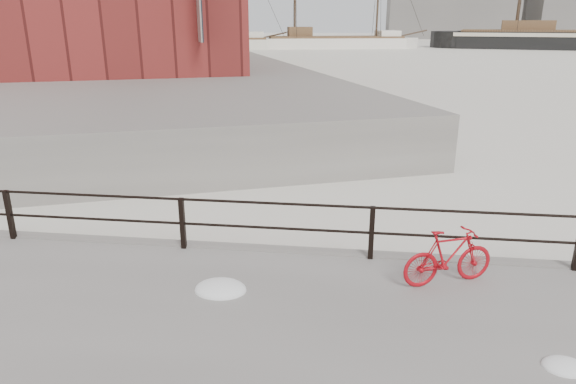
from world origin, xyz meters
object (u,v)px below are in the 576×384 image
(schooner_left, at_px, (216,49))
(workboat_near, at_px, (30,83))
(schooner_mid, at_px, (335,48))
(workboat_far, at_px, (122,65))
(bicycle, at_px, (449,257))

(schooner_left, height_order, workboat_near, schooner_left)
(schooner_mid, distance_m, workboat_near, 58.33)
(schooner_mid, height_order, workboat_far, schooner_mid)
(bicycle, relative_size, schooner_left, 0.07)
(bicycle, distance_m, schooner_mid, 83.11)
(schooner_left, xyz_separation_m, workboat_near, (-1.05, -49.54, 0.00))
(workboat_far, bearing_deg, workboat_near, -122.90)
(bicycle, distance_m, workboat_far, 51.87)
(workboat_near, bearing_deg, schooner_mid, 62.42)
(workboat_far, bearing_deg, schooner_mid, 27.64)
(bicycle, relative_size, schooner_mid, 0.05)
(schooner_mid, bearing_deg, bicycle, -99.29)
(schooner_mid, distance_m, workboat_far, 43.40)
(schooner_mid, relative_size, workboat_far, 2.73)
(schooner_mid, distance_m, schooner_left, 20.14)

